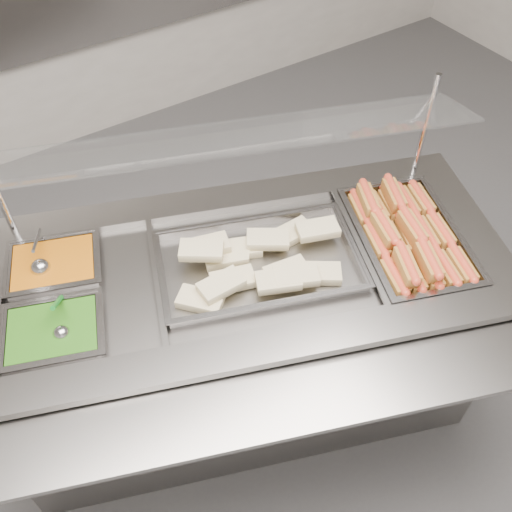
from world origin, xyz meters
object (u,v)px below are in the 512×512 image
pan_hotdogs (407,242)px  steam_counter (244,335)px  sneeze_guard (226,140)px  serving_spoon (61,328)px  ladle (41,266)px  pan_wraps (259,265)px

pan_hotdogs → steam_counter: bearing=160.0°
steam_counter → sneeze_guard: (0.07, 0.19, 0.75)m
sneeze_guard → serving_spoon: size_ratio=9.77×
ladle → pan_hotdogs: bearing=-25.7°
ladle → serving_spoon: serving_spoon is taller
pan_wraps → ladle: ladle is taller
pan_wraps → pan_hotdogs: bearing=-20.0°
pan_hotdogs → serving_spoon: 1.15m
pan_hotdogs → pan_wraps: bearing=160.0°
sneeze_guard → pan_wraps: size_ratio=2.13×
serving_spoon → steam_counter: bearing=-6.3°
steam_counter → pan_wraps: (0.05, -0.02, 0.39)m
ladle → sneeze_guard: bearing=-12.7°
serving_spoon → ladle: bearing=84.0°
pan_wraps → ladle: bearing=150.1°
ladle → pan_wraps: bearing=-29.9°
sneeze_guard → steam_counter: bearing=-110.0°
pan_hotdogs → serving_spoon: (-1.12, 0.26, 0.05)m
steam_counter → serving_spoon: serving_spoon is taller
steam_counter → pan_hotdogs: 0.69m
sneeze_guard → ladle: size_ratio=8.53×
sneeze_guard → ladle: (-0.62, 0.14, -0.33)m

